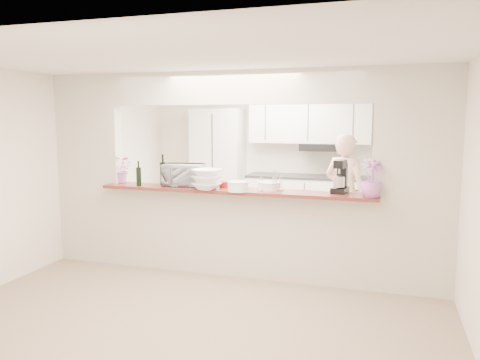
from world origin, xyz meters
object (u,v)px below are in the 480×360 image
at_px(toaster_oven, 184,175).
at_px(person, 345,194).
at_px(refrigerator, 405,185).
at_px(stand_mixer, 340,178).

height_order(toaster_oven, person, person).
distance_m(toaster_oven, person, 2.36).
bearing_deg(refrigerator, toaster_oven, -136.61).
height_order(toaster_oven, stand_mixer, stand_mixer).
distance_m(toaster_oven, stand_mixer, 1.95).
relative_size(stand_mixer, person, 0.22).
bearing_deg(person, refrigerator, -100.46).
xyz_separation_m(toaster_oven, person, (1.90, 1.35, -0.37)).
bearing_deg(toaster_oven, person, 27.90).
bearing_deg(stand_mixer, refrigerator, 72.86).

